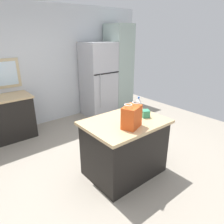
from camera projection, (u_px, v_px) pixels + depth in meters
The scene contains 9 objects.
ground at pixel (110, 171), 3.33m from camera, with size 6.80×6.80×0.00m, color #9E9384.
back_wall at pixel (39, 67), 4.69m from camera, with size 5.67×0.13×2.69m.
kitchen_island at pixel (124, 147), 3.15m from camera, with size 1.18×0.88×0.88m.
refrigerator at pixel (99, 80), 5.32m from camera, with size 0.76×0.74×1.86m.
tall_cabinet at pixel (119, 69), 5.64m from camera, with size 0.55×0.66×2.29m.
sink_counter at pixel (0, 119), 4.12m from camera, with size 1.24×0.62×1.08m.
shopping_bag at pixel (132, 117), 2.75m from camera, with size 0.33×0.28×0.34m.
small_box at pixel (146, 114), 3.12m from camera, with size 0.11×0.12×0.11m, color #388E66.
bottle at pixel (138, 105), 3.31m from camera, with size 0.07×0.07×0.25m.
Camera 1 is at (-1.71, -2.17, 2.08)m, focal length 33.18 mm.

